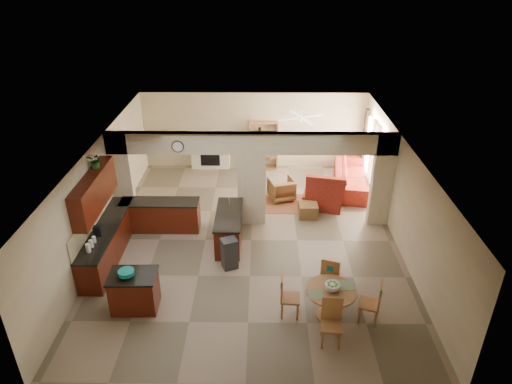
{
  "coord_description": "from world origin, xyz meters",
  "views": [
    {
      "loc": [
        0.26,
        -10.63,
        7.09
      ],
      "look_at": [
        0.13,
        0.3,
        1.36
      ],
      "focal_mm": 32.0,
      "sensor_mm": 36.0,
      "label": 1
    }
  ],
  "objects_px": {
    "kitchen_island": "(135,291)",
    "dining_table": "(330,299)",
    "sofa": "(351,176)",
    "armchair": "(281,189)"
  },
  "relations": [
    {
      "from": "sofa",
      "to": "armchair",
      "type": "xyz_separation_m",
      "value": [
        -2.38,
        -0.89,
        -0.06
      ]
    },
    {
      "from": "dining_table",
      "to": "armchair",
      "type": "xyz_separation_m",
      "value": [
        -0.84,
        5.43,
        -0.14
      ]
    },
    {
      "from": "kitchen_island",
      "to": "armchair",
      "type": "xyz_separation_m",
      "value": [
        3.46,
        5.18,
        -0.1
      ]
    },
    {
      "from": "kitchen_island",
      "to": "dining_table",
      "type": "height_order",
      "value": "kitchen_island"
    },
    {
      "from": "dining_table",
      "to": "sofa",
      "type": "height_order",
      "value": "sofa"
    },
    {
      "from": "dining_table",
      "to": "sofa",
      "type": "xyz_separation_m",
      "value": [
        1.53,
        6.32,
        -0.09
      ]
    },
    {
      "from": "dining_table",
      "to": "sofa",
      "type": "relative_size",
      "value": 0.39
    },
    {
      "from": "kitchen_island",
      "to": "dining_table",
      "type": "bearing_deg",
      "value": -4.67
    },
    {
      "from": "sofa",
      "to": "dining_table",
      "type": "bearing_deg",
      "value": 174.6
    },
    {
      "from": "kitchen_island",
      "to": "armchair",
      "type": "bearing_deg",
      "value": 55.01
    }
  ]
}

